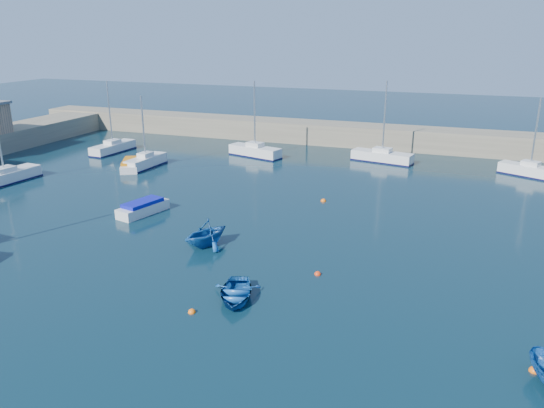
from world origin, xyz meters
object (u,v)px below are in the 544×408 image
(sailboat_2, at_px, (5,177))
(motorboat_2, at_px, (131,164))
(dinghy_left, at_px, (206,233))
(sailboat_7, at_px, (530,170))
(dinghy_center, at_px, (235,293))
(sailboat_4, at_px, (113,147))
(sailboat_3, at_px, (146,161))
(motorboat_1, at_px, (143,208))
(sailboat_5, at_px, (255,151))
(sailboat_6, at_px, (382,156))

(sailboat_2, distance_m, motorboat_2, 12.04)
(motorboat_2, bearing_deg, dinghy_left, -70.88)
(sailboat_7, xyz_separation_m, motorboat_2, (-39.28, -11.15, -0.15))
(dinghy_center, xyz_separation_m, dinghy_left, (-4.94, 6.22, 0.56))
(sailboat_4, distance_m, dinghy_center, 40.39)
(sailboat_4, height_order, sailboat_7, sailboat_4)
(sailboat_2, relative_size, dinghy_left, 2.59)
(sailboat_4, distance_m, sailboat_7, 46.26)
(sailboat_3, relative_size, dinghy_center, 2.06)
(sailboat_7, distance_m, dinghy_left, 35.26)
(sailboat_7, height_order, motorboat_2, sailboat_7)
(motorboat_2, relative_size, dinghy_center, 1.39)
(sailboat_4, height_order, motorboat_1, sailboat_4)
(dinghy_left, bearing_deg, sailboat_2, -173.54)
(dinghy_center, bearing_deg, motorboat_2, 117.41)
(sailboat_3, distance_m, motorboat_1, 15.39)
(motorboat_2, bearing_deg, sailboat_7, -11.45)
(sailboat_2, relative_size, dinghy_center, 2.51)
(sailboat_2, distance_m, sailboat_5, 26.18)
(sailboat_7, height_order, dinghy_center, sailboat_7)
(motorboat_1, bearing_deg, dinghy_left, -14.26)
(dinghy_left, bearing_deg, sailboat_6, 98.27)
(sailboat_5, height_order, motorboat_2, sailboat_5)
(sailboat_3, height_order, sailboat_6, sailboat_6)
(sailboat_3, xyz_separation_m, sailboat_7, (38.17, 10.07, -0.02))
(sailboat_5, relative_size, dinghy_left, 2.41)
(sailboat_6, bearing_deg, sailboat_5, 111.40)
(sailboat_5, distance_m, motorboat_2, 14.14)
(motorboat_1, xyz_separation_m, dinghy_left, (7.75, -4.24, 0.43))
(sailboat_5, distance_m, motorboat_1, 21.83)
(sailboat_4, xyz_separation_m, sailboat_5, (16.84, 3.80, 0.07))
(sailboat_2, distance_m, motorboat_1, 17.77)
(motorboat_1, bearing_deg, sailboat_6, 72.46)
(sailboat_3, xyz_separation_m, motorboat_2, (-1.11, -1.09, -0.17))
(sailboat_5, relative_size, motorboat_1, 1.86)
(sailboat_4, bearing_deg, sailboat_5, 17.40)
(sailboat_5, bearing_deg, sailboat_3, 149.97)
(dinghy_center, bearing_deg, sailboat_7, 45.71)
(sailboat_4, bearing_deg, sailboat_3, -27.79)
(sailboat_6, bearing_deg, dinghy_center, -172.40)
(motorboat_1, bearing_deg, dinghy_center, -25.08)
(sailboat_3, height_order, dinghy_center, sailboat_3)
(motorboat_2, bearing_deg, sailboat_2, -160.34)
(sailboat_3, height_order, sailboat_4, sailboat_4)
(sailboat_4, height_order, motorboat_2, sailboat_4)
(sailboat_6, xyz_separation_m, motorboat_1, (-15.13, -24.27, -0.13))
(sailboat_4, relative_size, dinghy_center, 2.29)
(sailboat_4, height_order, dinghy_left, sailboat_4)
(sailboat_6, distance_m, dinghy_center, 34.81)
(sailboat_3, height_order, motorboat_2, sailboat_3)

